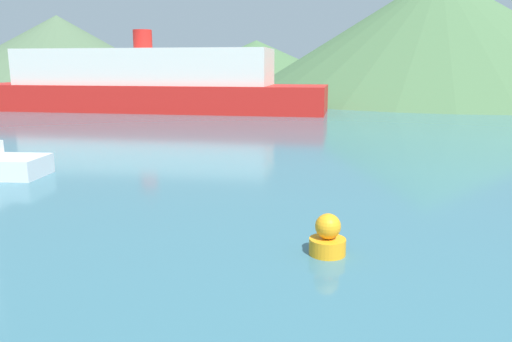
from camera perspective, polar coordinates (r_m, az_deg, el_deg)
ferry_distant at (r=45.52m, az=-12.61°, el=9.69°), size 32.13×8.84×6.93m
buoy_marker at (r=10.79m, az=8.19°, el=-7.56°), size 0.78×0.78×0.90m
hill_west at (r=99.75m, az=-21.59°, el=12.58°), size 44.82×44.82×12.72m
hill_central at (r=82.65m, az=0.04°, el=12.00°), size 36.16×36.16×7.87m
hill_east at (r=68.94m, az=19.95°, el=14.39°), size 49.85×49.85×15.30m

